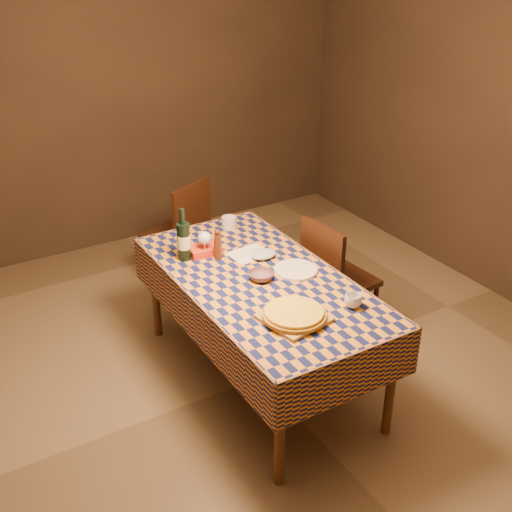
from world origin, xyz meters
name	(u,v)px	position (x,y,z in m)	size (l,w,h in m)	color
room	(260,190)	(0.00, 0.00, 1.35)	(5.00, 5.10, 2.70)	brown
dining_table	(260,289)	(0.00, 0.00, 0.69)	(0.94, 1.84, 0.77)	brown
cutting_board	(294,318)	(-0.08, -0.49, 0.78)	(0.32, 0.32, 0.02)	#A5834D
pizza	(294,314)	(-0.08, -0.49, 0.81)	(0.44, 0.44, 0.04)	#936318
pepper_mill	(218,245)	(-0.10, 0.36, 0.87)	(0.06, 0.06, 0.21)	#492111
bowl	(261,276)	(-0.01, -0.02, 0.79)	(0.16, 0.16, 0.05)	#684A58
wine_glass	(205,239)	(-0.16, 0.44, 0.89)	(0.09, 0.09, 0.17)	white
wine_bottle	(184,241)	(-0.29, 0.47, 0.90)	(0.10, 0.10, 0.35)	black
deli_tub	(229,223)	(0.18, 0.74, 0.81)	(0.10, 0.10, 0.09)	silver
takeout_container	(205,250)	(-0.15, 0.47, 0.80)	(0.21, 0.15, 0.05)	red
white_plate	(296,270)	(0.24, -0.04, 0.78)	(0.27, 0.27, 0.02)	white
tumbler	(353,301)	(0.28, -0.56, 0.81)	(0.10, 0.10, 0.08)	silver
flour_patch	(250,254)	(0.11, 0.31, 0.77)	(0.26, 0.20, 0.00)	white
flour_bag	(264,254)	(0.16, 0.22, 0.80)	(0.17, 0.13, 0.05)	#A8B9D7
chair_far	(182,229)	(0.10, 1.38, 0.52)	(0.56, 0.56, 0.93)	black
chair_right	(333,275)	(0.69, 0.15, 0.52)	(0.46, 0.46, 0.93)	black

